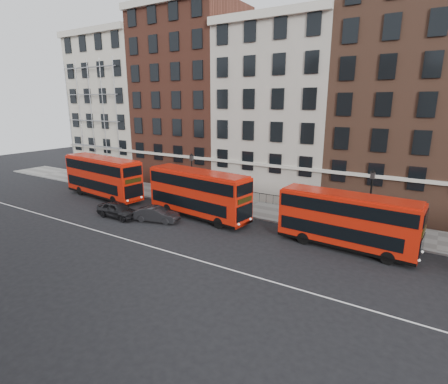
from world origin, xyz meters
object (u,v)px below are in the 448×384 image
Objects in this scene: bus_a at (103,176)px; bus_b at (198,193)px; car_rear at (118,210)px; bus_c at (346,220)px; car_front at (157,214)px.

bus_b is (13.26, 0.00, -0.07)m from bus_a.
bus_a is at bearing 59.05° from car_rear.
bus_c is (26.67, -0.00, -0.24)m from bus_a.
bus_c is 16.24m from car_front.
bus_b reaches higher than bus_c.
car_front is at bearing -74.89° from car_rear.
bus_a is 8.18m from car_rear.
bus_a is at bearing -173.14° from bus_b.
bus_b is 1.08× the size of bus_c.
bus_a is at bearing 58.60° from car_front.
bus_c is at bearing 6.18° from bus_a.
car_front is at bearing -166.17° from bus_c.
car_rear is 4.04m from car_front.
bus_a reaches higher than car_front.
bus_c is 20.25m from car_rear.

